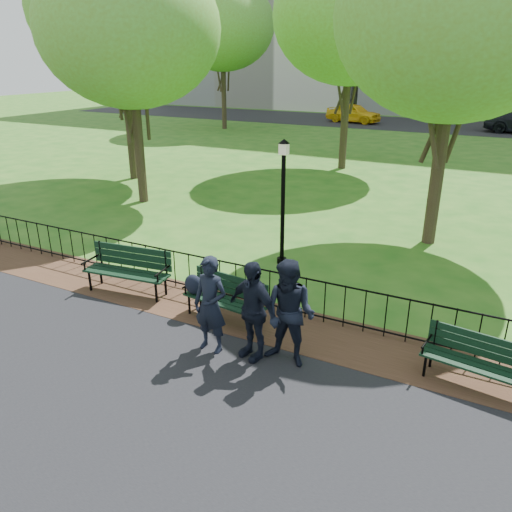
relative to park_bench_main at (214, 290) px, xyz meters
The scene contains 18 objects.
ground 1.72m from the park_bench_main, 48.70° to the right, with size 120.00×120.00×0.00m, color #255F19.
asphalt_path 4.77m from the park_bench_main, 77.04° to the right, with size 60.00×9.20×0.01m, color black.
dirt_strip 1.25m from the park_bench_main, 15.45° to the left, with size 60.00×1.60×0.01m, color #362316.
far_street 33.82m from the park_bench_main, 88.20° to the left, with size 70.00×9.00×0.01m, color black.
iron_fence 1.33m from the park_bench_main, 36.80° to the left, with size 24.06×0.06×1.00m.
park_bench_main is the anchor object (origin of this frame).
park_bench_left_a 2.32m from the park_bench_main, behind, with size 2.02×0.85×1.12m.
park_bench_right_a 4.91m from the park_bench_main, ahead, with size 1.71×0.73×0.94m.
lamppost 3.41m from the park_bench_main, 89.61° to the left, with size 0.28×0.28×3.15m.
tree_near_w 10.70m from the park_bench_main, 137.92° to the left, with size 5.97×5.97×8.32m.
tree_near_e 8.98m from the park_bench_main, 64.86° to the left, with size 6.08×6.08×8.48m.
tree_mid_w 14.62m from the park_bench_main, 137.14° to the left, with size 6.92×6.92×9.65m.
tree_far_c 16.54m from the park_bench_main, 98.82° to the left, with size 6.78×6.78×9.45m.
tree_far_w 29.44m from the park_bench_main, 120.39° to the left, with size 7.23×7.23×10.07m.
person_left 1.25m from the park_bench_main, 60.13° to the right, with size 0.65×0.43×1.78m, color black.
person_mid 2.19m from the park_bench_main, 22.13° to the right, with size 0.92×0.48×1.88m, color black.
person_right 1.66m from the park_bench_main, 33.89° to the right, with size 1.06×0.43×1.80m, color black.
taxi 33.50m from the park_bench_main, 102.45° to the left, with size 1.77×4.39×1.50m, color yellow.
Camera 1 is at (3.83, -6.37, 4.93)m, focal length 35.00 mm.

